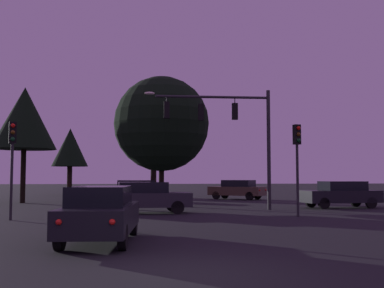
{
  "coord_description": "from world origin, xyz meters",
  "views": [
    {
      "loc": [
        -0.83,
        -8.49,
        1.78
      ],
      "look_at": [
        1.76,
        13.16,
        3.32
      ],
      "focal_mm": 43.38,
      "sensor_mm": 36.0,
      "label": 1
    }
  ],
  "objects_px": {
    "tree_center_horizon": "(154,120)",
    "tree_right_cluster": "(70,148)",
    "car_crossing_right": "(341,194)",
    "tree_left_far": "(162,124)",
    "car_crossing_left": "(145,197)",
    "traffic_light_corner_right": "(12,150)",
    "tree_behind_sign": "(25,118)",
    "car_far_lane": "(135,190)",
    "car_nearside_lane": "(101,213)",
    "traffic_signal_mast_arm": "(228,123)",
    "traffic_light_corner_left": "(297,151)",
    "car_parked_lot": "(237,189)"
  },
  "relations": [
    {
      "from": "traffic_signal_mast_arm",
      "to": "tree_center_horizon",
      "type": "height_order",
      "value": "tree_center_horizon"
    },
    {
      "from": "traffic_signal_mast_arm",
      "to": "tree_behind_sign",
      "type": "height_order",
      "value": "tree_behind_sign"
    },
    {
      "from": "traffic_light_corner_right",
      "to": "car_crossing_right",
      "type": "relative_size",
      "value": 0.88
    },
    {
      "from": "car_far_lane",
      "to": "tree_left_far",
      "type": "xyz_separation_m",
      "value": [
        1.64,
        -6.17,
        4.26
      ]
    },
    {
      "from": "tree_right_cluster",
      "to": "tree_left_far",
      "type": "bearing_deg",
      "value": -66.12
    },
    {
      "from": "tree_left_far",
      "to": "traffic_signal_mast_arm",
      "type": "bearing_deg",
      "value": -50.41
    },
    {
      "from": "traffic_signal_mast_arm",
      "to": "car_far_lane",
      "type": "xyz_separation_m",
      "value": [
        -5.03,
        10.27,
        -3.88
      ]
    },
    {
      "from": "traffic_signal_mast_arm",
      "to": "car_crossing_right",
      "type": "distance_m",
      "value": 7.8
    },
    {
      "from": "car_crossing_right",
      "to": "traffic_light_corner_left",
      "type": "bearing_deg",
      "value": -129.76
    },
    {
      "from": "traffic_signal_mast_arm",
      "to": "tree_left_far",
      "type": "bearing_deg",
      "value": 129.59
    },
    {
      "from": "traffic_signal_mast_arm",
      "to": "tree_behind_sign",
      "type": "xyz_separation_m",
      "value": [
        -12.6,
        8.22,
        1.11
      ]
    },
    {
      "from": "car_crossing_right",
      "to": "tree_left_far",
      "type": "distance_m",
      "value": 11.43
    },
    {
      "from": "traffic_light_corner_right",
      "to": "car_far_lane",
      "type": "bearing_deg",
      "value": 71.53
    },
    {
      "from": "tree_behind_sign",
      "to": "tree_right_cluster",
      "type": "xyz_separation_m",
      "value": [
        1.13,
        14.14,
        -1.14
      ]
    },
    {
      "from": "traffic_light_corner_right",
      "to": "car_nearside_lane",
      "type": "xyz_separation_m",
      "value": [
        4.16,
        -6.93,
        -2.09
      ]
    },
    {
      "from": "car_crossing_right",
      "to": "car_far_lane",
      "type": "xyz_separation_m",
      "value": [
        -11.74,
        9.41,
        0.0
      ]
    },
    {
      "from": "tree_left_far",
      "to": "car_far_lane",
      "type": "bearing_deg",
      "value": 104.89
    },
    {
      "from": "car_nearside_lane",
      "to": "car_far_lane",
      "type": "relative_size",
      "value": 1.03
    },
    {
      "from": "car_crossing_right",
      "to": "tree_right_cluster",
      "type": "distance_m",
      "value": 28.43
    },
    {
      "from": "tree_behind_sign",
      "to": "car_crossing_right",
      "type": "bearing_deg",
      "value": -20.89
    },
    {
      "from": "traffic_light_corner_left",
      "to": "tree_right_cluster",
      "type": "relative_size",
      "value": 0.63
    },
    {
      "from": "car_parked_lot",
      "to": "tree_right_cluster",
      "type": "distance_m",
      "value": 18.5
    },
    {
      "from": "car_far_lane",
      "to": "tree_behind_sign",
      "type": "xyz_separation_m",
      "value": [
        -7.57,
        -2.04,
        4.99
      ]
    },
    {
      "from": "car_parked_lot",
      "to": "tree_left_far",
      "type": "relative_size",
      "value": 0.56
    },
    {
      "from": "traffic_signal_mast_arm",
      "to": "traffic_light_corner_right",
      "type": "xyz_separation_m",
      "value": [
        -10.03,
        -4.71,
        -1.8
      ]
    },
    {
      "from": "car_far_lane",
      "to": "car_crossing_left",
      "type": "bearing_deg",
      "value": -87.43
    },
    {
      "from": "car_far_lane",
      "to": "tree_right_cluster",
      "type": "distance_m",
      "value": 14.24
    },
    {
      "from": "car_far_lane",
      "to": "tree_left_far",
      "type": "relative_size",
      "value": 0.56
    },
    {
      "from": "car_far_lane",
      "to": "tree_center_horizon",
      "type": "bearing_deg",
      "value": 75.88
    },
    {
      "from": "traffic_signal_mast_arm",
      "to": "tree_center_horizon",
      "type": "relative_size",
      "value": 0.73
    },
    {
      "from": "traffic_signal_mast_arm",
      "to": "car_crossing_left",
      "type": "bearing_deg",
      "value": -158.71
    },
    {
      "from": "traffic_light_corner_right",
      "to": "tree_center_horizon",
      "type": "relative_size",
      "value": 0.43
    },
    {
      "from": "traffic_signal_mast_arm",
      "to": "tree_left_far",
      "type": "distance_m",
      "value": 5.33
    },
    {
      "from": "traffic_light_corner_right",
      "to": "car_crossing_left",
      "type": "height_order",
      "value": "traffic_light_corner_right"
    },
    {
      "from": "traffic_signal_mast_arm",
      "to": "car_nearside_lane",
      "type": "height_order",
      "value": "traffic_signal_mast_arm"
    },
    {
      "from": "traffic_light_corner_right",
      "to": "car_crossing_left",
      "type": "xyz_separation_m",
      "value": [
        5.54,
        2.96,
        -2.09
      ]
    },
    {
      "from": "car_crossing_left",
      "to": "tree_right_cluster",
      "type": "bearing_deg",
      "value": 106.16
    },
    {
      "from": "tree_center_horizon",
      "to": "tree_right_cluster",
      "type": "bearing_deg",
      "value": 144.83
    },
    {
      "from": "car_nearside_lane",
      "to": "car_crossing_right",
      "type": "distance_m",
      "value": 17.73
    },
    {
      "from": "traffic_signal_mast_arm",
      "to": "tree_left_far",
      "type": "xyz_separation_m",
      "value": [
        -3.39,
        4.09,
        0.38
      ]
    },
    {
      "from": "traffic_light_corner_right",
      "to": "car_far_lane",
      "type": "distance_m",
      "value": 15.93
    },
    {
      "from": "traffic_light_corner_right",
      "to": "tree_behind_sign",
      "type": "bearing_deg",
      "value": 101.25
    },
    {
      "from": "traffic_light_corner_left",
      "to": "traffic_light_corner_right",
      "type": "relative_size",
      "value": 1.02
    },
    {
      "from": "tree_left_far",
      "to": "tree_center_horizon",
      "type": "bearing_deg",
      "value": 90.13
    },
    {
      "from": "car_far_lane",
      "to": "tree_right_cluster",
      "type": "bearing_deg",
      "value": 118.06
    },
    {
      "from": "tree_behind_sign",
      "to": "tree_right_cluster",
      "type": "height_order",
      "value": "tree_behind_sign"
    },
    {
      "from": "car_far_lane",
      "to": "tree_behind_sign",
      "type": "bearing_deg",
      "value": -164.91
    },
    {
      "from": "traffic_signal_mast_arm",
      "to": "traffic_light_corner_right",
      "type": "relative_size",
      "value": 1.69
    },
    {
      "from": "traffic_signal_mast_arm",
      "to": "car_crossing_left",
      "type": "height_order",
      "value": "traffic_signal_mast_arm"
    },
    {
      "from": "car_crossing_left",
      "to": "car_crossing_right",
      "type": "relative_size",
      "value": 0.98
    }
  ]
}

